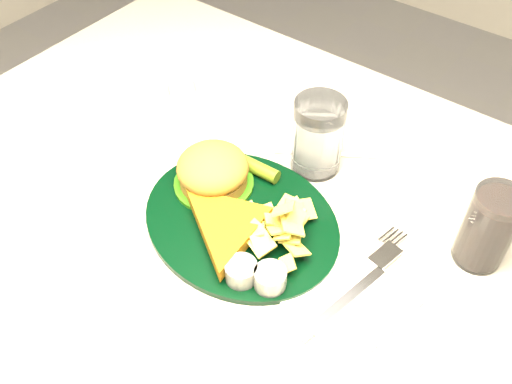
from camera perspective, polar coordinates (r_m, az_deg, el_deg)
table at (r=1.14m, az=1.15°, el=-14.53°), size 1.20×0.80×0.75m
dinner_plate at (r=0.79m, az=-1.53°, el=-1.54°), size 0.33×0.29×0.07m
water_glass at (r=0.86m, az=6.20°, el=5.61°), size 0.09×0.09×0.12m
cola_glass at (r=0.79m, az=22.23°, el=-3.35°), size 0.08×0.08×0.12m
fork_napkin at (r=0.74m, az=9.16°, el=-10.26°), size 0.18×0.22×0.01m
spoon at (r=0.84m, az=-6.84°, el=-0.64°), size 0.09×0.14×0.01m
ramekin at (r=1.04m, az=-7.45°, el=10.47°), size 0.06×0.06×0.03m
wrapped_straw at (r=0.92m, az=8.34°, el=3.75°), size 0.21×0.17×0.01m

